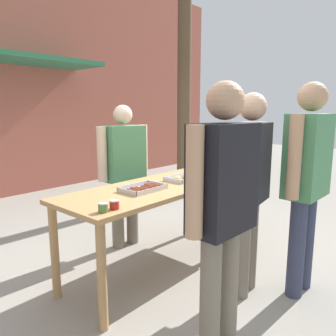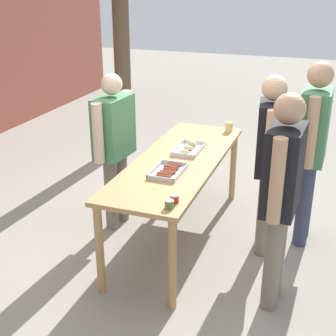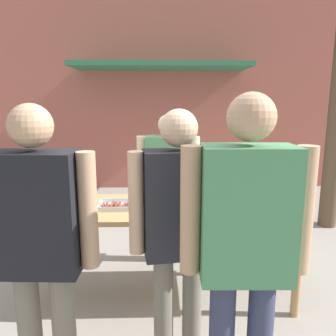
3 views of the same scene
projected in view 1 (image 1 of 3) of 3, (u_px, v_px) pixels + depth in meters
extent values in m
plane|color=gray|center=(168.00, 264.00, 3.39)|extent=(24.00, 24.00, 0.00)
cube|color=#2D704C|center=(5.00, 57.00, 5.20)|extent=(3.20, 1.00, 0.08)
cube|color=tan|center=(168.00, 185.00, 3.24)|extent=(2.28, 0.76, 0.04)
cylinder|color=tan|center=(102.00, 277.00, 2.31)|extent=(0.07, 0.07, 0.82)
cylinder|color=tan|center=(247.00, 209.00, 3.90)|extent=(0.07, 0.07, 0.82)
cylinder|color=tan|center=(55.00, 252.00, 2.72)|extent=(0.07, 0.07, 0.82)
cylinder|color=tan|center=(203.00, 199.00, 4.31)|extent=(0.07, 0.07, 0.82)
cube|color=silver|center=(143.00, 190.00, 2.94)|extent=(0.39, 0.26, 0.01)
cube|color=silver|center=(153.00, 190.00, 2.86)|extent=(0.39, 0.01, 0.03)
cube|color=silver|center=(134.00, 185.00, 3.02)|extent=(0.39, 0.01, 0.03)
cube|color=silver|center=(127.00, 192.00, 2.79)|extent=(0.01, 0.26, 0.03)
cube|color=silver|center=(158.00, 184.00, 3.08)|extent=(0.01, 0.26, 0.03)
cylinder|color=brown|center=(129.00, 191.00, 2.82)|extent=(0.03, 0.12, 0.02)
cylinder|color=brown|center=(133.00, 191.00, 2.84)|extent=(0.04, 0.13, 0.02)
cylinder|color=brown|center=(135.00, 190.00, 2.88)|extent=(0.04, 0.13, 0.03)
cylinder|color=brown|center=(139.00, 189.00, 2.90)|extent=(0.03, 0.12, 0.03)
cylinder|color=brown|center=(142.00, 189.00, 2.92)|extent=(0.03, 0.14, 0.02)
cylinder|color=brown|center=(145.00, 188.00, 2.95)|extent=(0.03, 0.12, 0.02)
cylinder|color=brown|center=(147.00, 187.00, 2.98)|extent=(0.04, 0.13, 0.02)
cylinder|color=brown|center=(150.00, 186.00, 3.00)|extent=(0.04, 0.14, 0.03)
cylinder|color=brown|center=(152.00, 185.00, 3.03)|extent=(0.04, 0.12, 0.03)
cylinder|color=brown|center=(155.00, 185.00, 3.06)|extent=(0.03, 0.13, 0.03)
cube|color=silver|center=(185.00, 179.00, 3.39)|extent=(0.42, 0.25, 0.01)
cube|color=silver|center=(195.00, 179.00, 3.31)|extent=(0.42, 0.01, 0.03)
cube|color=silver|center=(176.00, 175.00, 3.47)|extent=(0.42, 0.01, 0.03)
cube|color=silver|center=(172.00, 180.00, 3.24)|extent=(0.01, 0.25, 0.03)
cube|color=silver|center=(197.00, 174.00, 3.54)|extent=(0.01, 0.25, 0.03)
ellipsoid|color=#D6B77F|center=(177.00, 178.00, 3.30)|extent=(0.07, 0.12, 0.05)
ellipsoid|color=#D6B77F|center=(185.00, 176.00, 3.39)|extent=(0.06, 0.12, 0.05)
ellipsoid|color=#D6B77F|center=(192.00, 174.00, 3.49)|extent=(0.09, 0.12, 0.06)
cylinder|color=#567A38|center=(103.00, 208.00, 2.31)|extent=(0.07, 0.07, 0.06)
cylinder|color=#B2B2B7|center=(103.00, 204.00, 2.31)|extent=(0.07, 0.07, 0.01)
cylinder|color=#B22319|center=(114.00, 205.00, 2.38)|extent=(0.07, 0.07, 0.06)
cylinder|color=#B2B2B7|center=(114.00, 201.00, 2.38)|extent=(0.07, 0.07, 0.01)
cylinder|color=#DBC67A|center=(241.00, 167.00, 3.79)|extent=(0.08, 0.08, 0.11)
cylinder|color=#756B5B|center=(118.00, 215.00, 3.74)|extent=(0.14, 0.14, 0.78)
cylinder|color=#756B5B|center=(132.00, 211.00, 3.88)|extent=(0.14, 0.14, 0.78)
cube|color=#478456|center=(124.00, 153.00, 3.69)|extent=(0.48, 0.29, 0.62)
sphere|color=beige|center=(123.00, 115.00, 3.61)|extent=(0.21, 0.21, 0.21)
cylinder|color=beige|center=(102.00, 154.00, 3.49)|extent=(0.10, 0.10, 0.59)
cylinder|color=beige|center=(143.00, 150.00, 3.88)|extent=(0.10, 0.10, 0.59)
cylinder|color=#756B5B|center=(228.00, 286.00, 2.19)|extent=(0.13, 0.13, 0.84)
cylinder|color=#756B5B|center=(210.00, 298.00, 2.04)|extent=(0.13, 0.13, 0.84)
cube|color=black|center=(223.00, 178.00, 1.98)|extent=(0.45, 0.26, 0.66)
sphere|color=tan|center=(225.00, 100.00, 1.90)|extent=(0.23, 0.23, 0.23)
cylinder|color=tan|center=(246.00, 170.00, 2.17)|extent=(0.10, 0.10, 0.63)
cylinder|color=tan|center=(195.00, 183.00, 1.79)|extent=(0.10, 0.10, 0.63)
cylinder|color=#333851|center=(306.00, 241.00, 2.90)|extent=(0.14, 0.14, 0.86)
cylinder|color=#333851|center=(297.00, 248.00, 2.75)|extent=(0.14, 0.14, 0.86)
cube|color=#478456|center=(308.00, 156.00, 2.68)|extent=(0.46, 0.26, 0.68)
sphere|color=tan|center=(313.00, 97.00, 2.60)|extent=(0.23, 0.23, 0.23)
cylinder|color=tan|center=(320.00, 151.00, 2.88)|extent=(0.10, 0.10, 0.65)
cylinder|color=tan|center=(295.00, 157.00, 2.48)|extent=(0.10, 0.10, 0.65)
cylinder|color=#756B5B|center=(250.00, 243.00, 2.89)|extent=(0.12, 0.12, 0.82)
cylinder|color=#756B5B|center=(243.00, 251.00, 2.74)|extent=(0.12, 0.12, 0.82)
cube|color=black|center=(250.00, 163.00, 2.69)|extent=(0.44, 0.28, 0.65)
sphere|color=#DBAD89|center=(253.00, 107.00, 2.61)|extent=(0.22, 0.22, 0.22)
cylinder|color=#DBAD89|center=(260.00, 157.00, 2.89)|extent=(0.09, 0.09, 0.62)
cylinder|color=#DBAD89|center=(239.00, 165.00, 2.48)|extent=(0.09, 0.09, 0.62)
cylinder|color=brown|center=(185.00, 25.00, 5.71)|extent=(0.24, 0.24, 6.05)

